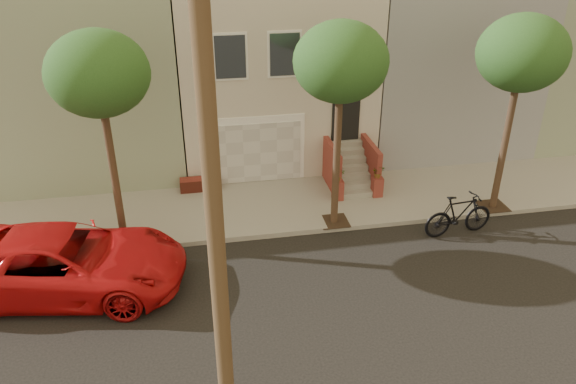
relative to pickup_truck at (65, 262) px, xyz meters
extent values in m
plane|color=black|center=(6.79, -1.99, -0.87)|extent=(90.00, 90.00, 0.00)
cube|color=#99978B|center=(6.79, 3.36, -0.79)|extent=(40.00, 3.70, 0.15)
cube|color=beige|center=(6.79, 9.21, 2.78)|extent=(7.00, 8.00, 7.00)
cube|color=gray|center=(-0.01, 9.21, 2.78)|extent=(6.50, 8.00, 7.00)
cube|color=gray|center=(13.59, 9.21, 2.78)|extent=(6.50, 8.00, 7.00)
cube|color=gray|center=(20.09, 9.21, 2.78)|extent=(6.50, 8.00, 7.00)
cube|color=white|center=(5.89, 5.23, 0.53)|extent=(3.20, 0.12, 2.50)
cube|color=silver|center=(5.89, 5.17, 0.43)|extent=(2.90, 0.06, 2.20)
cube|color=#99978B|center=(5.89, 3.36, -0.71)|extent=(3.20, 3.70, 0.02)
cube|color=maroon|center=(3.69, 4.91, -0.50)|extent=(1.40, 0.45, 0.44)
cube|color=black|center=(8.99, 5.18, 1.68)|extent=(1.00, 0.06, 2.00)
cube|color=#3F4751|center=(4.99, 5.18, 3.88)|extent=(1.00, 0.06, 1.40)
cube|color=white|center=(4.99, 5.20, 3.88)|extent=(1.15, 0.05, 1.55)
cube|color=#3F4751|center=(6.79, 5.18, 3.88)|extent=(1.00, 0.06, 1.40)
cube|color=white|center=(6.79, 5.20, 3.88)|extent=(1.15, 0.05, 1.55)
cube|color=#3F4751|center=(8.59, 5.18, 3.88)|extent=(1.00, 0.06, 1.40)
cube|color=white|center=(8.59, 5.20, 3.88)|extent=(1.15, 0.05, 1.55)
cube|color=#99978B|center=(8.99, 3.39, -0.62)|extent=(1.20, 0.28, 0.20)
cube|color=#99978B|center=(8.99, 3.67, -0.42)|extent=(1.20, 0.28, 0.20)
cube|color=#99978B|center=(8.99, 3.95, -0.22)|extent=(1.20, 0.28, 0.20)
cube|color=#99978B|center=(8.99, 4.23, -0.02)|extent=(1.20, 0.28, 0.20)
cube|color=#99978B|center=(8.99, 4.51, 0.18)|extent=(1.20, 0.28, 0.20)
cube|color=#99978B|center=(8.99, 4.79, 0.38)|extent=(1.20, 0.28, 0.20)
cube|color=#99978B|center=(8.99, 5.07, 0.58)|extent=(1.20, 0.28, 0.20)
cube|color=brown|center=(8.29, 4.23, 0.08)|extent=(0.18, 1.96, 1.60)
cube|color=brown|center=(9.69, 4.23, 0.08)|extent=(0.18, 1.96, 1.60)
cube|color=brown|center=(8.29, 3.35, -0.37)|extent=(0.35, 0.35, 0.70)
imported|color=#20481A|center=(8.29, 3.35, 0.21)|extent=(0.40, 0.35, 0.45)
cube|color=brown|center=(9.69, 3.35, -0.37)|extent=(0.35, 0.35, 0.70)
imported|color=#20481A|center=(9.69, 3.35, 0.21)|extent=(0.41, 0.35, 0.45)
cube|color=#2D2116|center=(1.29, 1.91, -0.71)|extent=(0.90, 0.90, 0.02)
cylinder|color=#3E281C|center=(1.29, 1.91, 1.38)|extent=(0.22, 0.22, 4.20)
ellipsoid|color=#20481A|center=(1.29, 1.91, 4.43)|extent=(2.70, 2.57, 2.29)
cube|color=#2D2116|center=(7.79, 1.91, -0.71)|extent=(0.90, 0.90, 0.02)
cylinder|color=#3E281C|center=(7.79, 1.91, 1.38)|extent=(0.22, 0.22, 4.20)
ellipsoid|color=#20481A|center=(7.79, 1.91, 4.43)|extent=(2.70, 2.57, 2.29)
cube|color=#2D2116|center=(13.29, 1.91, -0.71)|extent=(0.90, 0.90, 0.02)
cylinder|color=#3E281C|center=(13.29, 1.91, 1.38)|extent=(0.22, 0.22, 4.20)
ellipsoid|color=#20481A|center=(13.29, 1.91, 4.43)|extent=(2.70, 2.57, 2.29)
cylinder|color=#4B3822|center=(3.79, -5.19, 4.13)|extent=(0.30, 0.30, 10.00)
imported|color=red|center=(0.00, 0.00, 0.00)|extent=(6.64, 3.87, 1.74)
imported|color=black|center=(11.43, 0.73, -0.18)|extent=(2.34, 0.89, 1.37)
camera|label=1|loc=(3.55, -12.97, 8.44)|focal=34.90mm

